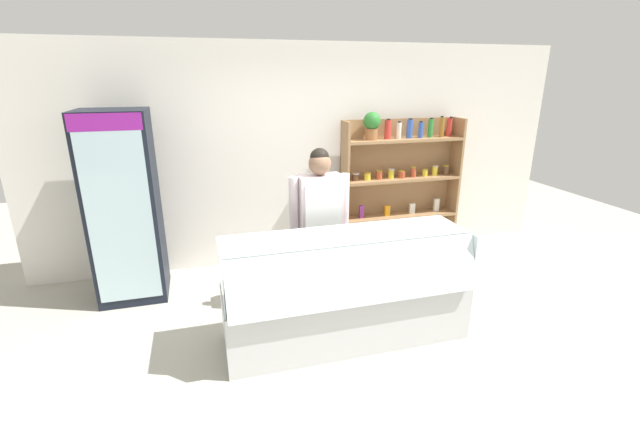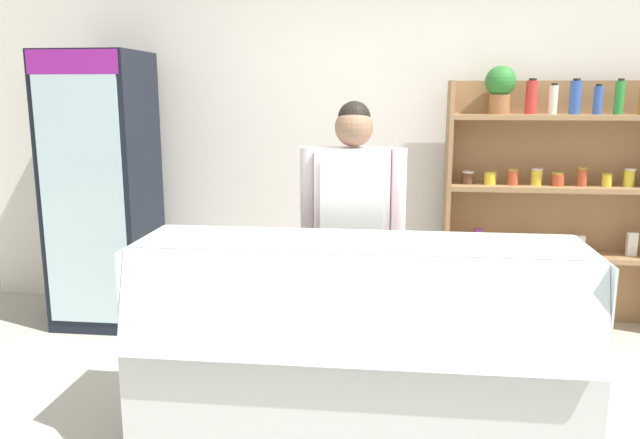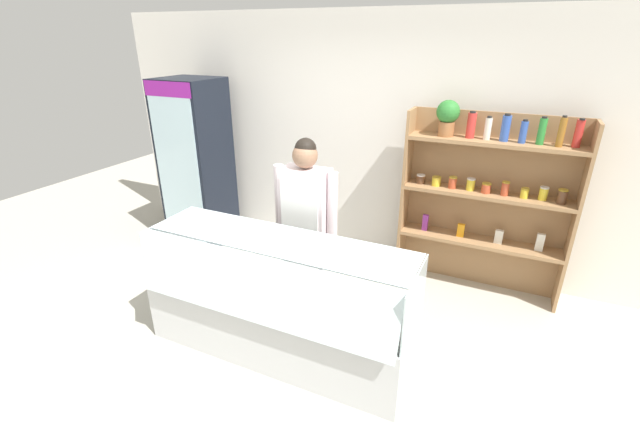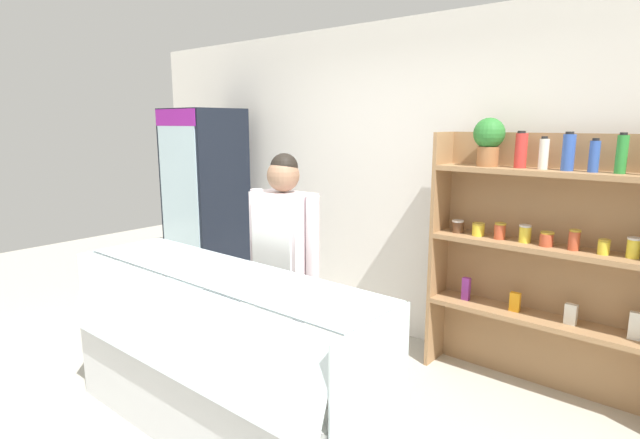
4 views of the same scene
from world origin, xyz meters
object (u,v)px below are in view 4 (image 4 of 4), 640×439
Objects in this scene: drinks_fridge at (206,207)px; shelving_unit at (545,246)px; deli_display_case at (221,384)px; shop_clerk at (284,253)px.

drinks_fridge is 1.05× the size of shelving_unit.
deli_display_case is 1.31× the size of shop_clerk.
deli_display_case is (1.96, -1.43, -0.69)m from drinks_fridge.
shelving_unit is (3.27, 0.31, 0.05)m from drinks_fridge.
drinks_fridge reaches higher than shop_clerk.
shelving_unit reaches higher than shop_clerk.
shop_clerk is at bearing -22.98° from drinks_fridge.
drinks_fridge is at bearing 143.88° from deli_display_case.
drinks_fridge reaches higher than shelving_unit.
drinks_fridge is 2.06m from shop_clerk.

